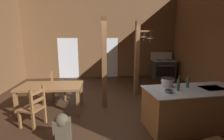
% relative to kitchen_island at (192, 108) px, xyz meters
% --- Properties ---
extents(ground_plane, '(8.60, 9.35, 0.10)m').
position_rel_kitchen_island_xyz_m(ground_plane, '(-1.76, 0.91, -0.51)').
color(ground_plane, '#382316').
extents(wall_back, '(8.60, 0.14, 4.26)m').
position_rel_kitchen_island_xyz_m(wall_back, '(-1.76, 5.25, 1.67)').
color(wall_back, brown).
rests_on(wall_back, ground_plane).
extents(glazed_door_back_left, '(1.00, 0.01, 2.05)m').
position_rel_kitchen_island_xyz_m(glazed_door_back_left, '(-3.52, 5.18, 0.57)').
color(glazed_door_back_left, white).
rests_on(glazed_door_back_left, ground_plane).
extents(glazed_panel_back_right, '(0.84, 0.01, 2.05)m').
position_rel_kitchen_island_xyz_m(glazed_panel_back_right, '(-1.37, 5.18, 0.57)').
color(glazed_panel_back_right, white).
rests_on(glazed_panel_back_right, ground_plane).
extents(kitchen_island, '(2.22, 1.10, 0.92)m').
position_rel_kitchen_island_xyz_m(kitchen_island, '(0.00, 0.00, 0.00)').
color(kitchen_island, olive).
rests_on(kitchen_island, ground_plane).
extents(stove_range, '(1.19, 0.88, 1.32)m').
position_rel_kitchen_island_xyz_m(stove_range, '(1.36, 4.64, 0.02)').
color(stove_range, '#323232').
rests_on(stove_range, ground_plane).
extents(support_post_with_pot_rack, '(0.67, 0.26, 2.61)m').
position_rel_kitchen_island_xyz_m(support_post_with_pot_rack, '(-0.66, 2.32, 0.95)').
color(support_post_with_pot_rack, brown).
rests_on(support_post_with_pot_rack, ground_plane).
extents(support_post_center, '(0.14, 0.14, 2.61)m').
position_rel_kitchen_island_xyz_m(support_post_center, '(-1.91, 1.39, 0.85)').
color(support_post_center, brown).
rests_on(support_post_center, ground_plane).
extents(dining_table, '(1.74, 0.98, 0.74)m').
position_rel_kitchen_island_xyz_m(dining_table, '(-3.42, 1.30, 0.19)').
color(dining_table, olive).
rests_on(dining_table, ground_plane).
extents(ladderback_chair_near_window, '(0.51, 0.51, 0.95)m').
position_rel_kitchen_island_xyz_m(ladderback_chair_near_window, '(-3.45, 2.11, -0.01)').
color(ladderback_chair_near_window, brown).
rests_on(ladderback_chair_near_window, ground_plane).
extents(ladderback_chair_by_post, '(0.58, 0.58, 0.95)m').
position_rel_kitchen_island_xyz_m(ladderback_chair_by_post, '(-3.61, 0.45, -0.01)').
color(ladderback_chair_by_post, brown).
rests_on(ladderback_chair_by_post, ground_plane).
extents(backpack, '(0.33, 0.31, 0.60)m').
position_rel_kitchen_island_xyz_m(backpack, '(-2.85, -0.25, -0.14)').
color(backpack, '#4C4233').
rests_on(backpack, ground_plane).
extents(stockpot_on_counter, '(0.35, 0.28, 0.20)m').
position_rel_kitchen_island_xyz_m(stockpot_on_counter, '(-0.51, 0.26, 0.56)').
color(stockpot_on_counter, '#B7BABF').
rests_on(stockpot_on_counter, kitchen_island).
extents(mixing_bowl_on_counter, '(0.17, 0.17, 0.06)m').
position_rel_kitchen_island_xyz_m(mixing_bowl_on_counter, '(-0.67, -0.16, 0.49)').
color(mixing_bowl_on_counter, slate).
rests_on(mixing_bowl_on_counter, kitchen_island).
extents(bottle_tall_on_counter, '(0.07, 0.07, 0.29)m').
position_rel_kitchen_island_xyz_m(bottle_tall_on_counter, '(-0.09, 0.12, 0.57)').
color(bottle_tall_on_counter, '#2D5638').
rests_on(bottle_tall_on_counter, kitchen_island).
extents(bottle_short_on_counter, '(0.06, 0.06, 0.32)m').
position_rel_kitchen_island_xyz_m(bottle_short_on_counter, '(-0.41, -0.05, 0.59)').
color(bottle_short_on_counter, '#2D5638').
rests_on(bottle_short_on_counter, kitchen_island).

